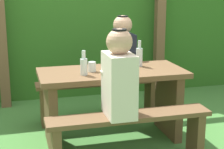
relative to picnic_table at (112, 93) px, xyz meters
name	(u,v)px	position (x,y,z in m)	size (l,w,h in m)	color
ground_plane	(112,139)	(0.00, 0.00, -0.49)	(12.00, 12.00, 0.00)	#427B36
hedge_backdrop	(75,23)	(0.00, 2.05, 0.47)	(6.40, 1.07, 1.92)	#2E651F
pergola_post_left	(1,31)	(-1.03, 1.34, 0.47)	(0.12, 0.12, 1.91)	brown
pergola_post_right	(160,26)	(1.03, 1.34, 0.47)	(0.12, 0.12, 1.91)	brown
picnic_table	(112,93)	(0.00, 0.00, 0.00)	(1.40, 0.64, 0.71)	brown
bench_near	(129,129)	(0.00, -0.57, -0.16)	(1.40, 0.24, 0.47)	brown
bench_far	(99,92)	(0.00, 0.57, -0.16)	(1.40, 0.24, 0.47)	brown
person_white_shirt	(119,76)	(-0.09, -0.56, 0.31)	(0.25, 0.35, 0.72)	silver
person_black_coat	(123,50)	(0.27, 0.56, 0.31)	(0.25, 0.35, 0.72)	black
drinking_glass	(92,67)	(-0.19, 0.01, 0.27)	(0.07, 0.07, 0.09)	silver
bottle_left	(139,56)	(0.31, 0.11, 0.33)	(0.07, 0.07, 0.26)	silver
bottle_right	(84,65)	(-0.29, -0.11, 0.31)	(0.07, 0.07, 0.23)	silver
cell_phone	(130,71)	(0.16, -0.07, 0.23)	(0.07, 0.14, 0.01)	black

